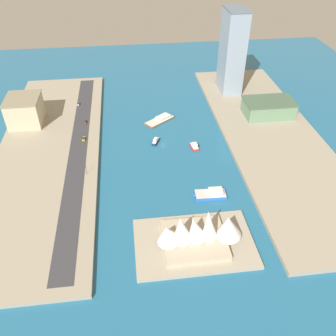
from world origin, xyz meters
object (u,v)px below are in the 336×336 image
tower_tall_glass (232,52)px  terminal_long_green (268,108)px  catamaran_blue (212,194)px  opera_landmark (198,232)px  patrol_launch_navy (156,141)px  office_block_beige (25,110)px  pickup_red (85,122)px  traffic_light_waterfront (86,169)px  tugboat_red (194,146)px  sedan_silver (78,104)px  barge_flat_brown (161,119)px  taxi_yellow_cab (84,139)px

tower_tall_glass → terminal_long_green: size_ratio=1.77×
catamaran_blue → opera_landmark: opera_landmark is taller
patrol_launch_navy → office_block_beige: bearing=-21.0°
terminal_long_green → pickup_red: (145.27, -4.97, -5.33)m
office_block_beige → opera_landmark: size_ratio=0.63×
terminal_long_green → traffic_light_waterfront: terminal_long_green is taller
catamaran_blue → pickup_red: (79.90, -92.31, 1.99)m
tower_tall_glass → tugboat_red: bearing=61.2°
tugboat_red → office_block_beige: (123.24, -47.43, 11.57)m
sedan_silver → opera_landmark: bearing=114.2°
barge_flat_brown → tower_tall_glass: tower_tall_glass is taller
catamaran_blue → opera_landmark: 39.91m
pickup_red → opera_landmark: 143.33m
barge_flat_brown → traffic_light_waterfront: size_ratio=3.95×
terminal_long_green → opera_landmark: bearing=56.6°
office_block_beige → terminal_long_green: 189.97m
taxi_yellow_cab → opera_landmark: opera_landmark is taller
patrol_launch_navy → catamaran_blue: catamaran_blue is taller
taxi_yellow_cab → patrol_launch_navy: bearing=173.1°
barge_flat_brown → traffic_light_waterfront: bearing=50.7°
tugboat_red → opera_landmark: bearing=80.3°
office_block_beige → pickup_red: (-44.29, 6.71, -9.48)m
barge_flat_brown → taxi_yellow_cab: bearing=23.2°
tugboat_red → office_block_beige: bearing=-21.0°
pickup_red → traffic_light_waterfront: 65.60m
office_block_beige → terminal_long_green: office_block_beige is taller
traffic_light_waterfront → opera_landmark: (-59.08, 62.76, 2.54)m
terminal_long_green → sedan_silver: 156.79m
pickup_red → terminal_long_green: bearing=178.0°
tower_tall_glass → opera_landmark: tower_tall_glass is taller
office_block_beige → catamaran_blue: bearing=141.4°
catamaran_blue → office_block_beige: office_block_beige is taller
traffic_light_waterfront → tugboat_red: bearing=-161.6°
patrol_launch_navy → traffic_light_waterfront: 59.11m
tower_tall_glass → terminal_long_green: (-19.29, 49.76, -28.63)m
tugboat_red → office_block_beige: 132.56m
office_block_beige → pickup_red: size_ratio=5.90×
opera_landmark → taxi_yellow_cab: bearing=-58.6°
barge_flat_brown → opera_landmark: (-4.79, 129.08, 8.48)m
terminal_long_green → office_block_beige: bearing=-3.5°
barge_flat_brown → traffic_light_waterfront: traffic_light_waterfront is taller
tugboat_red → taxi_yellow_cab: 80.13m
patrol_launch_navy → opera_landmark: (-11.68, 97.65, 8.12)m
office_block_beige → taxi_yellow_cab: bearing=145.4°
catamaran_blue → sedan_silver: (87.17, -123.22, 1.97)m
tugboat_red → opera_landmark: (14.89, 87.36, 8.02)m
barge_flat_brown → tower_tall_glass: 87.75m
taxi_yellow_cab → traffic_light_waterfront: size_ratio=0.79×
tower_tall_glass → office_block_beige: bearing=12.6°
tugboat_red → patrol_launch_navy: 28.50m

